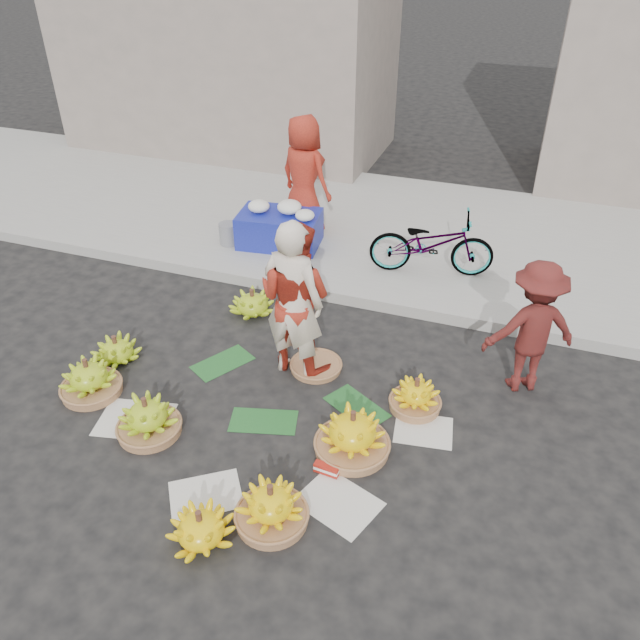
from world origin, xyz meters
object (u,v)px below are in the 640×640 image
(flower_table, at_px, (280,227))
(banana_bunch_0, at_px, (89,379))
(bicycle, at_px, (432,244))
(vendor_cream, at_px, (293,302))
(banana_bunch_4, at_px, (353,434))

(flower_table, bearing_deg, banana_bunch_0, -106.97)
(banana_bunch_0, distance_m, bicycle, 4.47)
(vendor_cream, distance_m, bicycle, 2.63)
(banana_bunch_4, height_order, vendor_cream, vendor_cream)
(banana_bunch_0, xyz_separation_m, vendor_cream, (1.85, 1.03, 0.71))
(flower_table, relative_size, bicycle, 0.75)
(flower_table, xyz_separation_m, bicycle, (2.18, -0.10, 0.15))
(banana_bunch_4, height_order, flower_table, flower_table)
(banana_bunch_0, relative_size, bicycle, 0.38)
(vendor_cream, xyz_separation_m, bicycle, (0.96, 2.42, -0.35))
(banana_bunch_0, bearing_deg, vendor_cream, 29.17)
(bicycle, bearing_deg, vendor_cream, 146.49)
(vendor_cream, height_order, bicycle, vendor_cream)
(vendor_cream, bearing_deg, bicycle, -104.13)
(vendor_cream, bearing_deg, banana_bunch_0, 36.78)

